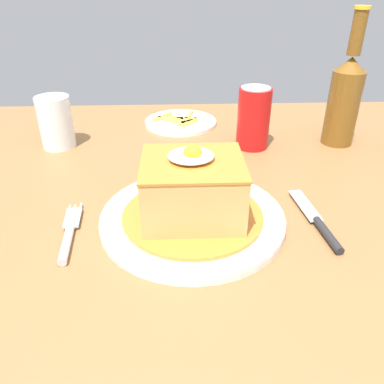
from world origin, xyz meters
The scene contains 9 objects.
dining_table centered at (0.00, 0.00, 0.66)m, with size 1.11×1.08×0.77m.
main_plate centered at (-0.02, -0.03, 0.78)m, with size 0.27×0.27×0.02m.
sandwich_meal centered at (-0.02, -0.03, 0.82)m, with size 0.20×0.20×0.11m.
fork centered at (-0.19, -0.06, 0.78)m, with size 0.03×0.14×0.01m.
knife centered at (0.16, -0.05, 0.78)m, with size 0.03×0.17×0.01m.
soda_can centered at (0.12, 0.24, 0.83)m, with size 0.07×0.07×0.12m.
beer_bottle_amber centered at (0.30, 0.26, 0.87)m, with size 0.06×0.06×0.27m.
drinking_glass centered at (-0.28, 0.26, 0.82)m, with size 0.07×0.07×0.10m.
side_plate_fries centered at (-0.03, 0.38, 0.78)m, with size 0.17×0.17×0.02m.
Camera 1 is at (-0.04, -0.50, 1.10)m, focal length 36.14 mm.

